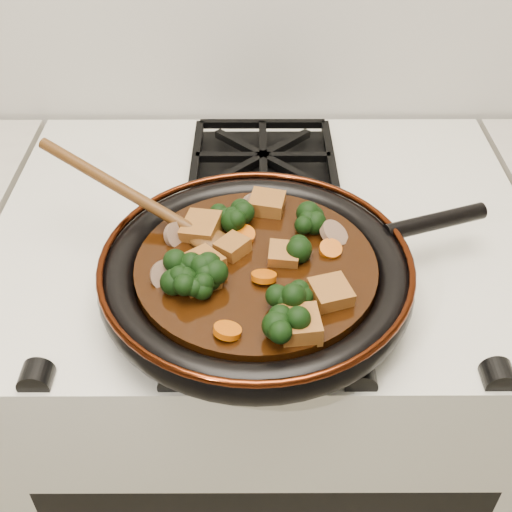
{
  "coord_description": "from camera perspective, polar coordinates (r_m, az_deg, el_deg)",
  "views": [
    {
      "loc": [
        -0.01,
        0.97,
        1.46
      ],
      "look_at": [
        -0.01,
        1.54,
        0.97
      ],
      "focal_mm": 45.0,
      "sensor_mm": 36.0,
      "label": 1
    }
  ],
  "objects": [
    {
      "name": "stove",
      "position": [
        1.24,
        0.55,
        -13.77
      ],
      "size": [
        0.76,
        0.6,
        0.9
      ],
      "primitive_type": "cube",
      "color": "beige",
      "rests_on": "ground"
    },
    {
      "name": "burner_grate_front",
      "position": [
        0.79,
        0.86,
        -2.45
      ],
      "size": [
        0.23,
        0.23,
        0.03
      ],
      "primitive_type": null,
      "color": "black",
      "rests_on": "stove"
    },
    {
      "name": "burner_grate_back",
      "position": [
        1.02,
        0.64,
        8.4
      ],
      "size": [
        0.23,
        0.23,
        0.03
      ],
      "primitive_type": null,
      "color": "black",
      "rests_on": "stove"
    },
    {
      "name": "skillet",
      "position": [
        0.76,
        0.13,
        -1.45
      ],
      "size": [
        0.49,
        0.37,
        0.05
      ],
      "rotation": [
        0.0,
        0.0,
        0.34
      ],
      "color": "black",
      "rests_on": "burner_grate_front"
    },
    {
      "name": "braising_sauce",
      "position": [
        0.76,
        0.0,
        -1.2
      ],
      "size": [
        0.29,
        0.29,
        0.02
      ],
      "primitive_type": "cylinder",
      "color": "black",
      "rests_on": "skillet"
    },
    {
      "name": "tofu_cube_0",
      "position": [
        0.73,
        -5.02,
        -1.85
      ],
      "size": [
        0.05,
        0.06,
        0.03
      ],
      "primitive_type": "cube",
      "rotation": [
        0.07,
        -0.09,
        2.0
      ],
      "color": "brown",
      "rests_on": "braising_sauce"
    },
    {
      "name": "tofu_cube_1",
      "position": [
        0.74,
        -4.72,
        -0.78
      ],
      "size": [
        0.06,
        0.06,
        0.03
      ],
      "primitive_type": "cube",
      "rotation": [
        0.04,
        0.09,
        2.27
      ],
      "color": "brown",
      "rests_on": "braising_sauce"
    },
    {
      "name": "tofu_cube_2",
      "position": [
        0.76,
        -2.09,
        0.76
      ],
      "size": [
        0.05,
        0.05,
        0.02
      ],
      "primitive_type": "cube",
      "rotation": [
        -0.08,
        -0.03,
        0.84
      ],
      "color": "brown",
      "rests_on": "braising_sauce"
    },
    {
      "name": "tofu_cube_3",
      "position": [
        0.71,
        6.61,
        -3.36
      ],
      "size": [
        0.05,
        0.05,
        0.03
      ],
      "primitive_type": "cube",
      "rotation": [
        0.03,
        -0.06,
        1.9
      ],
      "color": "brown",
      "rests_on": "braising_sauce"
    },
    {
      "name": "tofu_cube_4",
      "position": [
        0.79,
        -4.84,
        2.45
      ],
      "size": [
        0.06,
        0.06,
        0.03
      ],
      "primitive_type": "cube",
      "rotation": [
        -0.1,
        0.1,
        2.86
      ],
      "color": "brown",
      "rests_on": "braising_sauce"
    },
    {
      "name": "tofu_cube_5",
      "position": [
        0.83,
        0.99,
        4.63
      ],
      "size": [
        0.05,
        0.05,
        0.02
      ],
      "primitive_type": "cube",
      "rotation": [
        0.04,
        0.01,
        1.39
      ],
      "color": "brown",
      "rests_on": "braising_sauce"
    },
    {
      "name": "tofu_cube_6",
      "position": [
        0.67,
        3.96,
        -6.16
      ],
      "size": [
        0.05,
        0.05,
        0.03
      ],
      "primitive_type": "cube",
      "rotation": [
        -0.02,
        -0.0,
        1.68
      ],
      "color": "brown",
      "rests_on": "braising_sauce"
    },
    {
      "name": "tofu_cube_7",
      "position": [
        0.75,
        2.46,
        0.07
      ],
      "size": [
        0.04,
        0.04,
        0.02
      ],
      "primitive_type": "cube",
      "rotation": [
        -0.11,
        -0.04,
        3.05
      ],
      "color": "brown",
      "rests_on": "braising_sauce"
    },
    {
      "name": "broccoli_floret_0",
      "position": [
        0.72,
        -6.35,
        -1.68
      ],
      "size": [
        0.08,
        0.08,
        0.06
      ],
      "primitive_type": null,
      "rotation": [
        0.13,
        0.0,
        2.04
      ],
      "color": "black",
      "rests_on": "braising_sauce"
    },
    {
      "name": "broccoli_floret_1",
      "position": [
        0.8,
        -2.09,
        2.91
      ],
      "size": [
        0.08,
        0.07,
        0.05
      ],
      "primitive_type": null,
      "rotation": [
        -0.11,
        0.01,
        1.84
      ],
      "color": "black",
      "rests_on": "braising_sauce"
    },
    {
      "name": "broccoli_floret_2",
      "position": [
        0.66,
        2.8,
        -6.52
      ],
      "size": [
        0.09,
        0.08,
        0.06
      ],
      "primitive_type": null,
      "rotation": [
        0.04,
        -0.06,
        2.16
      ],
      "color": "black",
      "rests_on": "braising_sauce"
    },
    {
      "name": "broccoli_floret_3",
      "position": [
        0.8,
        -2.36,
        3.17
      ],
      "size": [
        0.08,
        0.08,
        0.05
      ],
      "primitive_type": null,
      "rotation": [
        0.02,
        -0.06,
        2.34
      ],
      "color": "black",
      "rests_on": "braising_sauce"
    },
    {
      "name": "broccoli_floret_4",
      "position": [
        0.69,
        3.0,
        -3.89
      ],
      "size": [
        0.07,
        0.08,
        0.06
      ],
      "primitive_type": null,
      "rotation": [
        -0.02,
        0.05,
        1.07
      ],
      "color": "black",
      "rests_on": "braising_sauce"
    },
    {
      "name": "broccoli_floret_5",
      "position": [
        0.76,
        4.22,
        0.29
      ],
      "size": [
        0.09,
        0.08,
        0.06
      ],
      "primitive_type": null,
      "rotation": [
        -0.09,
        -0.22,
        0.43
      ],
      "color": "black",
      "rests_on": "braising_sauce"
    },
    {
      "name": "broccoli_floret_6",
      "position": [
        0.71,
        -4.56,
        -2.68
      ],
      "size": [
        0.07,
        0.06,
        0.07
      ],
      "primitive_type": null,
      "rotation": [
        -0.24,
        -0.11,
        1.6
      ],
      "color": "black",
      "rests_on": "braising_sauce"
    },
    {
      "name": "broccoli_floret_7",
      "position": [
        0.72,
        -4.62,
        -1.52
      ],
      "size": [
        0.08,
        0.08,
        0.06
      ],
      "primitive_type": null,
      "rotation": [
        0.05,
        -0.07,
        2.21
      ],
      "color": "black",
      "rests_on": "braising_sauce"
    },
    {
      "name": "broccoli_floret_8",
      "position": [
        0.8,
        4.86,
        2.85
      ],
      "size": [
        0.08,
        0.09,
        0.06
      ],
      "primitive_type": null,
      "rotation": [
        -0.05,
        0.21,
        1.1
      ],
      "color": "black",
      "rests_on": "braising_sauce"
    },
    {
      "name": "broccoli_floret_9",
      "position": [
        0.71,
        -5.54,
        -2.34
      ],
      "size": [
        0.08,
        0.07,
        0.07
      ],
      "primitive_type": null,
      "rotation": [
        0.21,
        0.09,
        1.74
      ],
      "color": "black",
      "rests_on": "braising_sauce"
    },
    {
      "name": "carrot_coin_0",
      "position": [
        0.77,
        6.64,
        0.6
      ],
      "size": [
        0.03,
        0.03,
        0.02
      ],
      "primitive_type": "cylinder",
      "rotation": [
        0.3,
        0.09,
        0.0
      ],
      "color": "#BA4D05",
      "rests_on": "braising_sauce"
    },
    {
      "name": "carrot_coin_1",
      "position": [
        0.79,
        -1.17,
        1.87
      ],
      "size": [
        0.03,
        0.03,
        0.01
      ],
      "primitive_type": "cylinder",
      "rotation": [
        0.21,
        0.03,
        0.0
      ],
      "color": "#BA4D05",
      "rests_on": "braising_sauce"
    },
    {
      "name": "carrot_coin_2",
      "position": [
        0.73,
        0.7,
        -1.84
      ],
      "size": [
        0.03,
        0.03,
        0.02
      ],
      "primitive_type": "cylinder",
      "rotation": [
        -0.33,
        0.04,
        0.0
      ],
      "color": "#BA4D05",
      "rests_on": "braising_sauce"
    },
    {
      "name": "carrot_coin_3",
      "position": [
        0.7,
        3.85,
        -3.92
      ],
      "size": [
        0.03,
        0.03,
        0.01
      ],
      "primitive_type": "cylinder",
      "rotation": [
        0.15,
        -0.07,
        0.0
      ],
      "color": "#BA4D05",
      "rests_on": "braising_sauce"
    },
    {
      "name": "carrot_coin_4",
      "position": [
        0.67,
        -2.56,
        -6.64
      ],
      "size": [
        0.03,
        0.03,
        0.02
      ],
      "primitive_type": "cylinder",
      "rotation": [
        -0.24,
        0.19,
        0.0
      ],
      "color": "#BA4D05",
      "rests_on": "braising_sauce"
    },
    {
      "name": "mushroom_slice_0",
      "position": [
        0.83,
        -0.22,
        4.56
      ],
      "size": [
        0.04,
        0.04,
        0.03
      ],
      "primitive_type": "cylinder",
      "rotation": [
        0.85,
        0.0,
        1.1
      ],
      "color": "brown",
      "rests_on": "braising_sauce"
    },
    {
      "name": "mushroom_slice_1",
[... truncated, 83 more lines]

